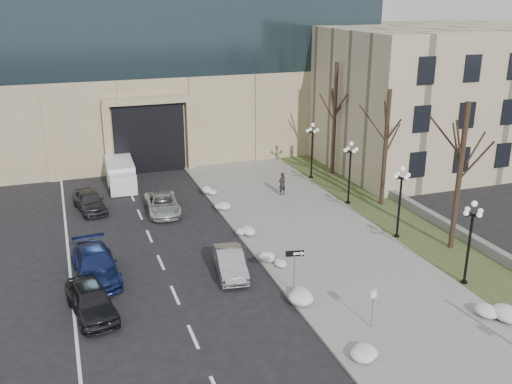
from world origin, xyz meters
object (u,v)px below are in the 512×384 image
car_c (96,265)px  lamppost_c (350,164)px  box_truck (121,174)px  lamppost_d (312,143)px  keep_sign (373,301)px  car_d (163,204)px  one_way_sign (298,259)px  lamppost_a (471,231)px  lamppost_b (401,192)px  pedestrian (282,184)px  car_b (230,263)px  car_a (91,300)px  car_e (90,201)px

car_c → lamppost_c: lamppost_c is taller
box_truck → lamppost_d: size_ratio=1.28×
keep_sign → lamppost_c: bearing=56.4°
car_d → one_way_sign: size_ratio=1.80×
lamppost_a → lamppost_b: same height
one_way_sign → pedestrian: bearing=83.6°
car_b → car_a: bearing=-158.5°
box_truck → lamppost_c: lamppost_c is taller
lamppost_a → lamppost_d: 19.50m
pedestrian → lamppost_b: (3.93, -9.79, 2.07)m
keep_sign → lamppost_d: 22.76m
car_b → car_c: size_ratio=0.79×
car_a → car_d: 13.65m
box_truck → lamppost_a: bearing=-54.3°
car_e → box_truck: (2.78, 5.04, 0.19)m
lamppost_a → car_c: bearing=158.3°
keep_sign → car_a: bearing=145.9°
car_d → box_truck: 7.46m
car_a → keep_sign: bearing=-34.2°
car_e → pedestrian: size_ratio=2.44×
car_a → car_e: 14.54m
car_a → lamppost_c: size_ratio=0.95×
lamppost_b → lamppost_d: same height
car_b → lamppost_c: bearing=41.7°
one_way_sign → lamppost_c: (8.95, 11.27, 0.91)m
lamppost_d → car_c: bearing=-146.6°
car_a → lamppost_c: 21.32m
keep_sign → lamppost_b: (6.88, 8.64, 1.58)m
car_b → car_e: (-6.59, 12.67, 0.05)m
car_d → one_way_sign: 14.83m
car_e → lamppost_c: 18.83m
one_way_sign → lamppost_b: (8.95, 4.77, 0.91)m
lamppost_b → car_b: bearing=-174.1°
pedestrian → lamppost_c: size_ratio=0.37×
car_c → keep_sign: 14.96m
lamppost_d → car_e: bearing=-175.2°
car_d → lamppost_a: lamppost_a is taller
car_e → one_way_sign: size_ratio=1.66×
car_d → lamppost_a: 20.77m
car_b → car_c: (-7.02, 2.02, 0.08)m
one_way_sign → lamppost_a: 9.16m
car_a → lamppost_a: (18.94, -3.48, 2.30)m
car_d → lamppost_d: (13.19, 3.64, 2.42)m
box_truck → lamppost_c: size_ratio=1.28×
car_d → lamppost_c: 13.71m
box_truck → keep_sign: (8.34, -25.17, 0.57)m
lamppost_c → car_c: bearing=-162.9°
car_c → lamppost_b: size_ratio=1.12×
pedestrian → box_truck: (-11.30, 6.74, -0.08)m
one_way_sign → car_b: bearing=137.3°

